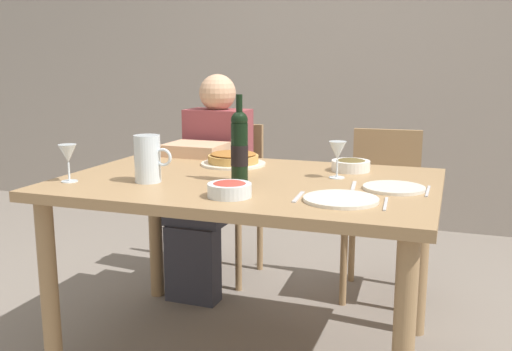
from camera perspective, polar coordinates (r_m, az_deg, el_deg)
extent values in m
cube|color=#A3998E|center=(4.41, 9.31, 13.39)|extent=(8.00, 0.10, 2.80)
cube|color=#9E7A51|center=(2.32, -0.81, -0.84)|extent=(1.50, 1.00, 0.04)
cylinder|color=#9E7A51|center=(2.41, -19.86, -10.56)|extent=(0.07, 0.07, 0.72)
cylinder|color=#9E7A51|center=(1.92, 14.43, -15.92)|extent=(0.07, 0.07, 0.72)
cylinder|color=#9E7A51|center=(3.06, -9.95, -5.35)|extent=(0.07, 0.07, 0.72)
cylinder|color=#9E7A51|center=(2.70, 16.03, -7.93)|extent=(0.07, 0.07, 0.72)
cylinder|color=black|center=(2.26, -1.65, 2.31)|extent=(0.07, 0.07, 0.23)
sphere|color=black|center=(2.24, -1.67, 5.54)|extent=(0.07, 0.07, 0.07)
cylinder|color=black|center=(2.23, -1.68, 6.91)|extent=(0.03, 0.03, 0.09)
cylinder|color=black|center=(2.26, -1.65, 2.02)|extent=(0.07, 0.07, 0.08)
cylinder|color=silver|center=(2.29, -10.72, 1.65)|extent=(0.10, 0.10, 0.19)
cylinder|color=silver|center=(2.29, -10.69, 0.83)|extent=(0.09, 0.09, 0.11)
torus|color=silver|center=(2.25, -9.20, 1.79)|extent=(0.07, 0.01, 0.07)
cylinder|color=silver|center=(2.64, -2.26, 1.18)|extent=(0.30, 0.30, 0.01)
cylinder|color=#C18E47|center=(2.64, -2.27, 1.66)|extent=(0.23, 0.23, 0.03)
ellipsoid|color=#9E6028|center=(2.63, -2.27, 2.17)|extent=(0.21, 0.21, 0.02)
cylinder|color=silver|center=(2.02, -2.65, -1.45)|extent=(0.16, 0.16, 0.05)
ellipsoid|color=#B2382D|center=(2.01, -2.65, -0.99)|extent=(0.13, 0.13, 0.03)
cylinder|color=white|center=(2.52, 9.39, 0.97)|extent=(0.17, 0.17, 0.05)
ellipsoid|color=brown|center=(2.52, 9.41, 1.33)|extent=(0.14, 0.14, 0.03)
cylinder|color=silver|center=(2.36, 8.03, -0.20)|extent=(0.06, 0.06, 0.00)
cylinder|color=silver|center=(2.35, 8.05, 0.71)|extent=(0.01, 0.01, 0.07)
cone|color=silver|center=(2.34, 8.10, 2.48)|extent=(0.07, 0.07, 0.07)
cylinder|color=silver|center=(2.38, -18.03, -0.55)|extent=(0.06, 0.06, 0.00)
cylinder|color=silver|center=(2.38, -18.09, 0.37)|extent=(0.01, 0.01, 0.07)
cone|color=silver|center=(2.36, -18.20, 2.09)|extent=(0.07, 0.07, 0.07)
cylinder|color=silver|center=(2.19, 13.54, -1.22)|extent=(0.23, 0.23, 0.01)
cylinder|color=silver|center=(1.98, 8.44, -2.35)|extent=(0.26, 0.26, 0.01)
cube|color=silver|center=(2.21, 9.66, -1.05)|extent=(0.03, 0.16, 0.00)
cube|color=silver|center=(2.18, 16.70, -1.52)|extent=(0.01, 0.18, 0.00)
cube|color=silver|center=(1.96, 12.76, -2.76)|extent=(0.02, 0.18, 0.00)
cube|color=silver|center=(2.01, 4.24, -2.13)|extent=(0.02, 0.16, 0.00)
cube|color=#9E7A51|center=(3.27, -3.43, -2.32)|extent=(0.41, 0.41, 0.02)
cube|color=#9E7A51|center=(3.39, -2.21, 1.82)|extent=(0.36, 0.04, 0.40)
cylinder|color=#9E7A51|center=(3.26, -7.35, -6.74)|extent=(0.04, 0.04, 0.45)
cylinder|color=#9E7A51|center=(3.12, -1.76, -7.47)|extent=(0.04, 0.04, 0.45)
cylinder|color=#9E7A51|center=(3.55, -4.80, -5.17)|extent=(0.04, 0.04, 0.45)
cylinder|color=#9E7A51|center=(3.42, 0.39, -5.75)|extent=(0.04, 0.04, 0.45)
cube|color=#8E3D42|center=(3.18, -3.76, 2.08)|extent=(0.34, 0.21, 0.50)
sphere|color=tan|center=(3.14, -3.84, 8.21)|extent=(0.20, 0.20, 0.20)
cube|color=#33333D|center=(3.06, -5.15, -3.08)|extent=(0.31, 0.39, 0.14)
cube|color=#33333D|center=(3.01, -6.29, -8.72)|extent=(0.27, 0.13, 0.40)
cube|color=tan|center=(2.92, -6.02, 2.60)|extent=(0.29, 0.25, 0.06)
cube|color=#9E7A51|center=(3.05, 12.44, -3.57)|extent=(0.42, 0.42, 0.02)
cube|color=#9E7A51|center=(3.18, 12.84, 0.92)|extent=(0.36, 0.05, 0.40)
cylinder|color=#9E7A51|center=(2.97, 8.70, -8.57)|extent=(0.04, 0.04, 0.45)
cylinder|color=#9E7A51|center=(2.95, 15.33, -9.00)|extent=(0.04, 0.04, 0.45)
cylinder|color=#9E7A51|center=(3.29, 9.51, -6.61)|extent=(0.04, 0.04, 0.45)
cylinder|color=#9E7A51|center=(3.27, 15.47, -6.98)|extent=(0.04, 0.04, 0.45)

